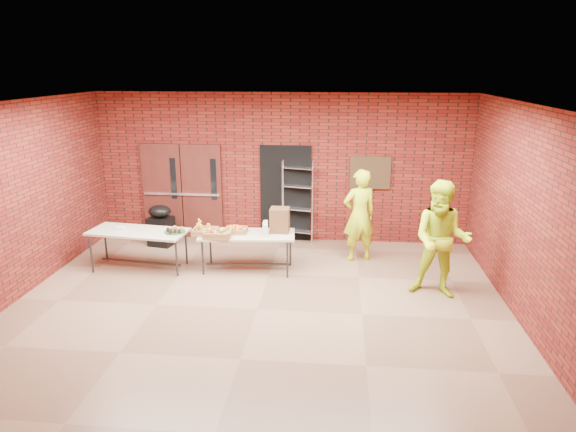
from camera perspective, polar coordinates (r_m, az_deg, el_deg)
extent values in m
cube|color=brown|center=(8.32, -3.44, -10.44)|extent=(8.00, 7.00, 0.04)
cube|color=silver|center=(7.44, -3.87, 12.43)|extent=(8.00, 7.00, 0.04)
cube|color=maroon|center=(11.12, -0.75, 5.35)|extent=(8.00, 0.04, 3.20)
cube|color=maroon|center=(4.52, -10.88, -12.02)|extent=(8.00, 0.04, 3.20)
cube|color=maroon|center=(9.25, -29.05, 0.98)|extent=(0.04, 7.00, 3.20)
cube|color=maroon|center=(8.13, 25.59, -0.45)|extent=(0.04, 7.00, 3.20)
cube|color=#461D14|center=(11.75, -13.76, 2.73)|extent=(0.88, 0.08, 2.10)
cube|color=#461D14|center=(11.48, -9.51, 2.67)|extent=(0.88, 0.08, 2.10)
cube|color=black|center=(11.54, -12.62, 4.10)|extent=(0.12, 0.02, 0.90)
cube|color=black|center=(11.30, -8.27, 4.06)|extent=(0.12, 0.02, 0.90)
cube|color=silver|center=(11.56, -11.73, 2.39)|extent=(1.70, 0.04, 0.05)
cube|color=black|center=(11.17, -0.27, 2.51)|extent=(1.10, 0.06, 2.10)
cube|color=#422E1A|center=(11.01, 9.12, 4.77)|extent=(0.85, 0.04, 0.70)
cube|color=tan|center=(10.03, -16.31, -1.69)|extent=(1.90, 0.97, 0.04)
cube|color=#2B2B2F|center=(10.23, -16.04, -4.94)|extent=(1.62, 0.23, 0.03)
cylinder|color=#2B2B2F|center=(10.73, -19.60, -2.93)|extent=(0.04, 0.04, 0.71)
cylinder|color=#2B2B2F|center=(10.15, -11.25, -3.35)|extent=(0.04, 0.04, 0.71)
cylinder|color=#2B2B2F|center=(10.21, -21.01, -4.04)|extent=(0.04, 0.04, 0.71)
cylinder|color=#2B2B2F|center=(9.61, -12.28, -4.56)|extent=(0.04, 0.04, 0.71)
cube|color=tan|center=(9.57, -4.57, -2.08)|extent=(1.82, 0.88, 0.04)
cube|color=#2B2B2F|center=(9.77, -4.50, -5.35)|extent=(1.56, 0.17, 0.03)
cylinder|color=#2B2B2F|center=(10.12, -8.62, -3.35)|extent=(0.04, 0.04, 0.69)
cylinder|color=#2B2B2F|center=(9.86, 0.27, -3.69)|extent=(0.04, 0.04, 0.69)
cylinder|color=#2B2B2F|center=(9.59, -9.46, -4.53)|extent=(0.04, 0.04, 0.69)
cylinder|color=#2B2B2F|center=(9.32, -0.07, -4.93)|extent=(0.04, 0.04, 0.69)
cube|color=#A56D42|center=(9.62, -9.16, -1.81)|extent=(0.45, 0.35, 0.07)
cube|color=#A56D42|center=(9.62, -5.79, -1.69)|extent=(0.40, 0.31, 0.06)
cube|color=#A56D42|center=(9.43, -7.80, -2.10)|extent=(0.49, 0.38, 0.08)
cylinder|color=#12461F|center=(9.76, -12.45, -1.73)|extent=(0.38, 0.38, 0.01)
cube|color=silver|center=(10.16, -18.10, -1.32)|extent=(0.18, 0.12, 0.06)
cube|color=brown|center=(9.57, -0.92, -0.45)|extent=(0.35, 0.31, 0.46)
cylinder|color=silver|center=(9.41, -2.60, -1.47)|extent=(0.08, 0.08, 0.25)
cylinder|color=silver|center=(9.33, -2.48, -1.65)|extent=(0.08, 0.08, 0.23)
cylinder|color=silver|center=(9.50, -2.51, -1.25)|extent=(0.09, 0.09, 0.26)
cube|color=black|center=(11.34, -13.91, -1.65)|extent=(0.56, 0.49, 0.62)
ellipsoid|color=black|center=(11.22, -14.06, 0.51)|extent=(0.55, 0.50, 0.27)
imported|color=#C0DE18|center=(10.10, 7.93, 0.07)|extent=(0.78, 0.65, 1.84)
imported|color=#C0DE18|center=(8.78, 16.68, -2.54)|extent=(1.12, 0.97, 1.97)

